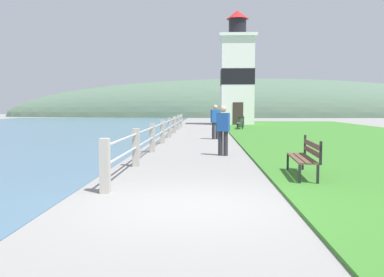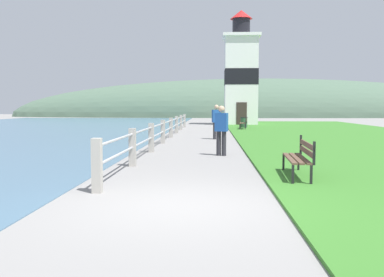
{
  "view_description": "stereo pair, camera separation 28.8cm",
  "coord_description": "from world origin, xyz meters",
  "px_view_note": "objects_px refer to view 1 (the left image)",
  "views": [
    {
      "loc": [
        0.29,
        -7.02,
        1.66
      ],
      "look_at": [
        -0.29,
        10.93,
        0.3
      ],
      "focal_mm": 40.0,
      "sensor_mm": 36.0,
      "label": 1
    },
    {
      "loc": [
        0.57,
        -7.0,
        1.66
      ],
      "look_at": [
        -0.29,
        10.93,
        0.3
      ],
      "focal_mm": 40.0,
      "sensor_mm": 36.0,
      "label": 2
    }
  ],
  "objects_px": {
    "park_bench_near": "(306,155)",
    "person_by_railing": "(223,129)",
    "person_strolling": "(215,121)",
    "trash_bin": "(241,123)",
    "lighthouse": "(237,75)",
    "park_bench_midway": "(241,122)"
  },
  "relations": [
    {
      "from": "person_by_railing",
      "to": "person_strolling",
      "type": "bearing_deg",
      "value": 20.23
    },
    {
      "from": "person_strolling",
      "to": "park_bench_near",
      "type": "bearing_deg",
      "value": 169.57
    },
    {
      "from": "park_bench_near",
      "to": "trash_bin",
      "type": "xyz_separation_m",
      "value": [
        0.37,
        22.59,
        -0.12
      ]
    },
    {
      "from": "person_strolling",
      "to": "lighthouse",
      "type": "bearing_deg",
      "value": -26.89
    },
    {
      "from": "park_bench_near",
      "to": "person_by_railing",
      "type": "bearing_deg",
      "value": -65.62
    },
    {
      "from": "person_strolling",
      "to": "trash_bin",
      "type": "distance_m",
      "value": 11.12
    },
    {
      "from": "park_bench_near",
      "to": "person_by_railing",
      "type": "distance_m",
      "value": 4.84
    },
    {
      "from": "person_strolling",
      "to": "person_by_railing",
      "type": "distance_m",
      "value": 7.19
    },
    {
      "from": "park_bench_near",
      "to": "trash_bin",
      "type": "distance_m",
      "value": 22.6
    },
    {
      "from": "lighthouse",
      "to": "person_strolling",
      "type": "bearing_deg",
      "value": -97.7
    },
    {
      "from": "park_bench_midway",
      "to": "lighthouse",
      "type": "xyz_separation_m",
      "value": [
        0.28,
        8.33,
        3.9
      ]
    },
    {
      "from": "lighthouse",
      "to": "trash_bin",
      "type": "relative_size",
      "value": 12.07
    },
    {
      "from": "lighthouse",
      "to": "person_by_railing",
      "type": "relative_size",
      "value": 6.04
    },
    {
      "from": "park_bench_near",
      "to": "person_strolling",
      "type": "bearing_deg",
      "value": -77.54
    },
    {
      "from": "park_bench_midway",
      "to": "trash_bin",
      "type": "xyz_separation_m",
      "value": [
        0.14,
        2.1,
        -0.11
      ]
    },
    {
      "from": "park_bench_near",
      "to": "park_bench_midway",
      "type": "height_order",
      "value": "same"
    },
    {
      "from": "park_bench_near",
      "to": "trash_bin",
      "type": "relative_size",
      "value": 2.4
    },
    {
      "from": "trash_bin",
      "to": "park_bench_midway",
      "type": "bearing_deg",
      "value": -93.92
    },
    {
      "from": "park_bench_near",
      "to": "park_bench_midway",
      "type": "bearing_deg",
      "value": -86.94
    },
    {
      "from": "park_bench_near",
      "to": "person_strolling",
      "type": "relative_size",
      "value": 1.17
    },
    {
      "from": "park_bench_midway",
      "to": "person_by_railing",
      "type": "distance_m",
      "value": 16.1
    },
    {
      "from": "lighthouse",
      "to": "trash_bin",
      "type": "distance_m",
      "value": 7.42
    }
  ]
}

